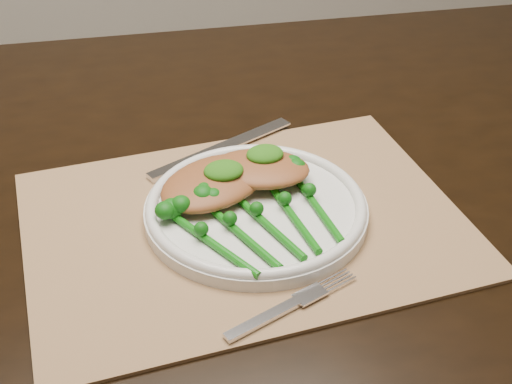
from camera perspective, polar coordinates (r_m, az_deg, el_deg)
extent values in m
cube|color=black|center=(0.95, -5.73, 1.21)|extent=(1.65, 1.00, 0.04)
cube|color=#9B754F|center=(0.83, -0.92, -2.45)|extent=(0.52, 0.39, 0.00)
cylinder|color=silver|center=(0.83, 0.00, -1.52)|extent=(0.26, 0.26, 0.02)
torus|color=silver|center=(0.83, 0.00, -1.02)|extent=(0.26, 0.26, 0.01)
cube|color=silver|center=(0.92, -6.14, 2.09)|extent=(0.09, 0.05, 0.01)
cube|color=silver|center=(0.98, -0.68, 4.43)|extent=(0.14, 0.08, 0.00)
cube|color=silver|center=(0.71, 0.59, -10.14)|extent=(0.09, 0.04, 0.00)
ellipsoid|color=#98562C|center=(0.84, -3.43, 0.77)|extent=(0.17, 0.15, 0.03)
ellipsoid|color=#98562C|center=(0.86, 0.28, 1.88)|extent=(0.14, 0.12, 0.02)
ellipsoid|color=#194F0B|center=(0.84, -2.61, 1.72)|extent=(0.05, 0.04, 0.02)
ellipsoid|color=#194F0B|center=(0.86, 0.72, 3.04)|extent=(0.05, 0.04, 0.02)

